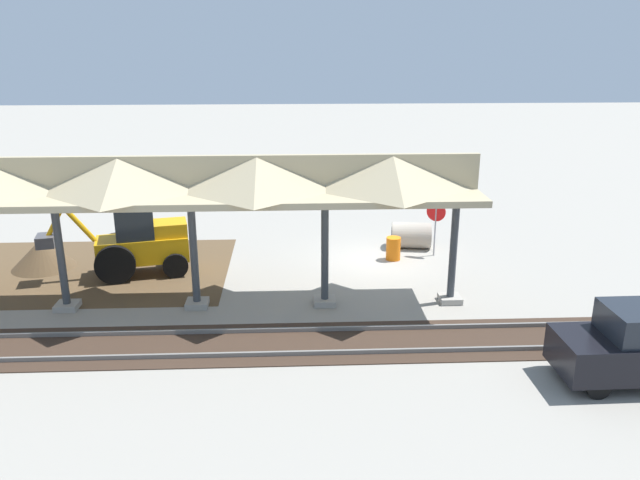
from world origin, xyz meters
The scene contains 9 objects.
ground_plane centered at (0.00, 0.00, 0.00)m, with size 120.00×120.00×0.00m, color gray.
dirt_work_zone centered at (10.62, 0.66, 0.00)m, with size 9.95×7.00×0.01m, color brown.
platform_canopy centered at (8.38, 4.12, 4.18)m, with size 21.77×3.20×4.90m.
rail_tracks centered at (0.00, 6.85, 0.03)m, with size 60.00×2.58×0.15m.
stop_sign centered at (-2.38, -0.42, 1.56)m, with size 0.68×0.40×2.18m.
backhoe centered at (8.78, 1.12, 1.27)m, with size 5.21×2.32×2.82m.
dirt_mound centered at (12.59, 0.23, 0.00)m, with size 4.64×4.64×2.22m, color brown.
concrete_pipe centered at (-1.64, -1.44, 0.53)m, with size 1.71×1.27×1.06m.
traffic_barrel centered at (-0.69, -0.02, 0.45)m, with size 0.56×0.56×0.90m, color orange.
Camera 1 is at (3.22, 22.72, 8.25)m, focal length 35.00 mm.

